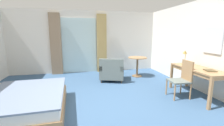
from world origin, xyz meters
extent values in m
cube|color=#38567A|center=(0.00, 0.00, -0.05)|extent=(6.63, 7.29, 0.10)
cube|color=silver|center=(0.00, 3.38, 1.26)|extent=(6.23, 0.12, 2.53)
cube|color=silver|center=(3.06, 0.00, 1.26)|extent=(0.12, 6.89, 2.53)
cube|color=silver|center=(-0.25, 3.30, 1.11)|extent=(1.38, 0.02, 2.23)
cube|color=#897056|center=(-1.16, 3.20, 1.20)|extent=(0.41, 0.10, 2.39)
cube|color=tan|center=(0.65, 3.20, 1.20)|extent=(0.39, 0.10, 2.39)
cube|color=#9E754C|center=(-1.75, 0.02, 0.12)|extent=(2.25, 1.92, 0.24)
cube|color=white|center=(-1.75, 0.02, 0.33)|extent=(2.18, 1.86, 0.19)
cube|color=slate|center=(-1.39, 0.03, 0.44)|extent=(1.51, 1.87, 0.03)
cube|color=#9E754C|center=(2.62, 0.05, 0.73)|extent=(0.62, 1.49, 0.04)
cube|color=#9E754C|center=(2.62, 0.05, 0.67)|extent=(0.57, 1.41, 0.08)
cube|color=#9E754C|center=(2.90, 0.76, 0.36)|extent=(0.06, 0.06, 0.71)
cube|color=#9E754C|center=(2.35, -0.66, 0.36)|extent=(0.06, 0.06, 0.71)
cube|color=#9E754C|center=(2.36, 0.77, 0.36)|extent=(0.06, 0.06, 0.71)
cube|color=slate|center=(2.13, 0.10, 0.42)|extent=(0.48, 0.46, 0.04)
cube|color=#9E754C|center=(2.34, 0.08, 0.69)|extent=(0.06, 0.41, 0.50)
cylinder|color=#9E754C|center=(1.93, 0.30, 0.20)|extent=(0.04, 0.04, 0.40)
cylinder|color=#9E754C|center=(1.91, -0.09, 0.20)|extent=(0.04, 0.04, 0.40)
cylinder|color=#9E754C|center=(2.35, 0.28, 0.20)|extent=(0.04, 0.04, 0.40)
cylinder|color=#9E754C|center=(2.32, -0.11, 0.20)|extent=(0.04, 0.04, 0.40)
cylinder|color=tan|center=(2.59, 0.52, 0.76)|extent=(0.17, 0.17, 0.02)
cylinder|color=tan|center=(2.59, 0.52, 0.92)|extent=(0.02, 0.02, 0.30)
cone|color=tan|center=(2.64, 0.62, 1.10)|extent=(0.14, 0.14, 0.16)
cube|color=brown|center=(2.65, -0.29, 0.76)|extent=(0.27, 0.29, 0.02)
cube|color=slate|center=(0.81, 1.91, 0.25)|extent=(1.00, 1.00, 0.30)
cube|color=slate|center=(0.71, 1.59, 0.60)|extent=(0.79, 0.36, 0.40)
cube|color=slate|center=(1.14, 1.80, 0.48)|extent=(0.34, 0.79, 0.16)
cube|color=slate|center=(0.48, 2.01, 0.48)|extent=(0.34, 0.79, 0.16)
cylinder|color=#4C3D2D|center=(1.23, 2.12, 0.05)|extent=(0.04, 0.04, 0.10)
cylinder|color=#4C3D2D|center=(0.60, 2.33, 0.05)|extent=(0.04, 0.04, 0.10)
cylinder|color=#4C3D2D|center=(1.02, 1.48, 0.05)|extent=(0.04, 0.04, 0.10)
cylinder|color=#4C3D2D|center=(0.39, 1.69, 0.05)|extent=(0.04, 0.04, 0.10)
cylinder|color=#9E754C|center=(1.84, 2.18, 0.72)|extent=(0.70, 0.70, 0.03)
cylinder|color=brown|center=(1.84, 2.18, 0.35)|extent=(0.07, 0.07, 0.71)
cylinder|color=brown|center=(1.84, 2.18, 0.01)|extent=(0.38, 0.38, 0.02)
cube|color=silver|center=(2.98, 0.05, 1.44)|extent=(0.02, 0.54, 0.65)
camera|label=1|loc=(-0.34, -3.19, 1.60)|focal=24.75mm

